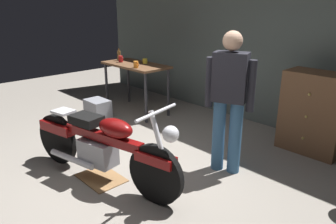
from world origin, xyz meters
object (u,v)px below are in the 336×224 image
object	(u,v)px
motorcycle	(101,145)
wooden_dresser	(314,113)
mug_yellow_tall	(145,61)
mug_red_diner	(121,59)
person_standing	(229,97)
storage_bin	(98,109)
mug_orange_travel	(136,64)
bottle	(119,55)

from	to	relation	value
motorcycle	wooden_dresser	xyz separation A→B (m)	(1.27, 2.51, 0.10)
mug_yellow_tall	mug_red_diner	bearing A→B (deg)	-150.50
person_standing	mug_red_diner	distance (m)	2.91
mug_yellow_tall	storage_bin	bearing A→B (deg)	-104.85
motorcycle	mug_yellow_tall	bearing A→B (deg)	117.67
storage_bin	mug_orange_travel	size ratio (longest dim) A/B	3.71
person_standing	mug_orange_travel	bearing A→B (deg)	-32.73
person_standing	mug_red_diner	size ratio (longest dim) A/B	14.07
storage_bin	mug_yellow_tall	size ratio (longest dim) A/B	3.71
motorcycle	mug_yellow_tall	distance (m)	2.62
mug_red_diner	bottle	distance (m)	0.20
wooden_dresser	bottle	bearing A→B (deg)	-169.10
storage_bin	bottle	bearing A→B (deg)	115.13
wooden_dresser	mug_red_diner	xyz separation A→B (m)	(-3.32, -0.76, 0.41)
bottle	person_standing	bearing A→B (deg)	-11.54
storage_bin	mug_yellow_tall	distance (m)	1.21
wooden_dresser	storage_bin	bearing A→B (deg)	-155.64
mug_yellow_tall	bottle	world-z (taller)	bottle
storage_bin	bottle	xyz separation A→B (m)	(-0.35, 0.75, 0.83)
motorcycle	mug_yellow_tall	world-z (taller)	motorcycle
motorcycle	mug_yellow_tall	size ratio (longest dim) A/B	18.21
person_standing	mug_yellow_tall	bearing A→B (deg)	-40.12
mug_yellow_tall	bottle	distance (m)	0.61
person_standing	bottle	world-z (taller)	person_standing
storage_bin	mug_orange_travel	bearing A→B (deg)	49.38
wooden_dresser	storage_bin	world-z (taller)	wooden_dresser
person_standing	storage_bin	xyz separation A→B (m)	(-2.68, -0.13, -0.76)
mug_orange_travel	person_standing	bearing A→B (deg)	-10.11
motorcycle	mug_red_diner	size ratio (longest dim) A/B	18.19
motorcycle	mug_orange_travel	distance (m)	2.21
mug_yellow_tall	bottle	bearing A→B (deg)	-165.67
wooden_dresser	mug_orange_travel	size ratio (longest dim) A/B	9.27
motorcycle	bottle	size ratio (longest dim) A/B	8.96
storage_bin	person_standing	bearing A→B (deg)	2.79
storage_bin	mug_red_diner	bearing A→B (deg)	105.04
person_standing	mug_yellow_tall	size ratio (longest dim) A/B	14.09
mug_red_diner	bottle	xyz separation A→B (m)	(-0.17, 0.09, 0.04)
person_standing	mug_orange_travel	distance (m)	2.26
motorcycle	person_standing	xyz separation A→B (m)	(0.81, 1.22, 0.48)
person_standing	mug_red_diner	bearing A→B (deg)	-33.19
mug_orange_travel	bottle	world-z (taller)	bottle
motorcycle	person_standing	world-z (taller)	person_standing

